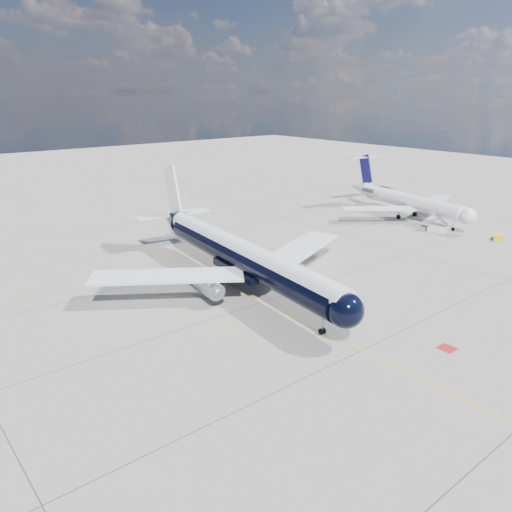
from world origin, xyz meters
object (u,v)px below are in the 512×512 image
object	(u,v)px
regional_jet	(404,199)
service_tug	(498,237)
main_airliner	(239,254)
boarding_stair	(438,227)

from	to	relation	value
regional_jet	service_tug	size ratio (longest dim) A/B	12.00
main_airliner	regional_jet	world-z (taller)	main_airliner
boarding_stair	service_tug	distance (m)	9.96
regional_jet	service_tug	bearing A→B (deg)	-83.88
main_airliner	boarding_stair	world-z (taller)	main_airliner
regional_jet	service_tug	xyz separation A→B (m)	(-1.59, -20.14, -3.07)
regional_jet	boarding_stair	world-z (taller)	regional_jet
regional_jet	boarding_stair	xyz separation A→B (m)	(-4.31, -10.55, -2.86)
main_airliner	service_tug	distance (m)	47.85
main_airliner	regional_jet	xyz separation A→B (m)	(47.87, 8.55, -0.58)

